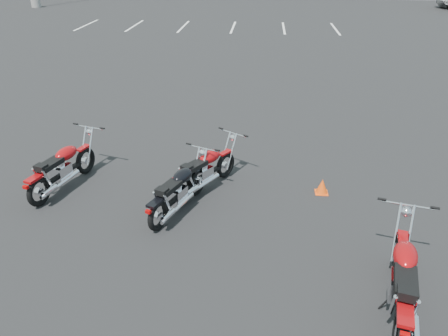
# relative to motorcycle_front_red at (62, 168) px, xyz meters

# --- Properties ---
(ground) EXTENTS (120.00, 120.00, 0.00)m
(ground) POSITION_rel_motorcycle_front_red_xyz_m (3.10, -0.66, -0.47)
(ground) COLOR black
(ground) RESTS_ON ground
(motorcycle_front_red) EXTENTS (1.01, 2.07, 1.02)m
(motorcycle_front_red) POSITION_rel_motorcycle_front_red_xyz_m (0.00, 0.00, 0.00)
(motorcycle_front_red) COLOR black
(motorcycle_front_red) RESTS_ON ground
(motorcycle_second_black) EXTENTS (1.12, 1.93, 0.96)m
(motorcycle_second_black) POSITION_rel_motorcycle_front_red_xyz_m (2.51, -0.64, -0.03)
(motorcycle_second_black) COLOR black
(motorcycle_second_black) RESTS_ON ground
(motorcycle_third_red) EXTENTS (1.42, 1.86, 0.98)m
(motorcycle_third_red) POSITION_rel_motorcycle_front_red_xyz_m (2.89, 0.20, -0.02)
(motorcycle_third_red) COLOR black
(motorcycle_third_red) RESTS_ON ground
(motorcycle_rear_red) EXTENTS (1.02, 2.24, 1.10)m
(motorcycle_rear_red) POSITION_rel_motorcycle_front_red_xyz_m (5.96, -2.83, 0.04)
(motorcycle_rear_red) COLOR black
(motorcycle_rear_red) RESTS_ON ground
(training_cone_near) EXTENTS (0.26, 0.26, 0.31)m
(training_cone_near) POSITION_rel_motorcycle_front_red_xyz_m (5.26, 0.28, -0.31)
(training_cone_near) COLOR #FF4E0D
(training_cone_near) RESTS_ON ground
(parking_line_stripes) EXTENTS (15.12, 4.00, 0.01)m
(parking_line_stripes) POSITION_rel_motorcycle_front_red_xyz_m (0.60, 19.34, -0.46)
(parking_line_stripes) COLOR silver
(parking_line_stripes) RESTS_ON ground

